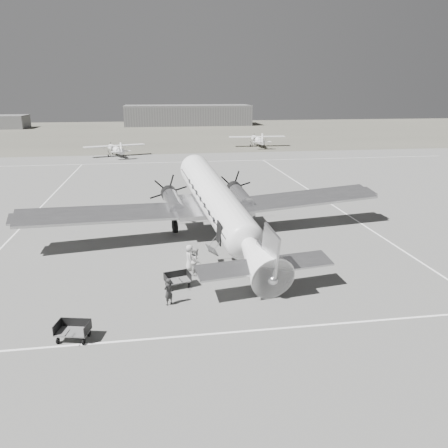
{
  "coord_description": "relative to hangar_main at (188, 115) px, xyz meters",
  "views": [
    {
      "loc": [
        -5.91,
        -32.85,
        11.54
      ],
      "look_at": [
        -1.33,
        -2.89,
        2.2
      ],
      "focal_mm": 35.0,
      "sensor_mm": 36.0,
      "label": 1
    }
  ],
  "objects": [
    {
      "name": "baggage_cart_near",
      "position": [
        -10.03,
        -128.33,
        -2.85
      ],
      "size": [
        1.83,
        1.5,
        0.9
      ],
      "primitive_type": null,
      "rotation": [
        0.0,
        0.0,
        0.25
      ],
      "color": "#5D5D5D",
      "rests_on": "ground"
    },
    {
      "name": "taxi_line_near",
      "position": [
        -5.0,
        -134.0,
        -3.29
      ],
      "size": [
        60.0,
        0.15,
        0.01
      ],
      "primitive_type": "cube",
      "color": "white",
      "rests_on": "ground"
    },
    {
      "name": "taxi_line_right",
      "position": [
        7.0,
        -120.0,
        -3.29
      ],
      "size": [
        0.15,
        80.0,
        0.01
      ],
      "primitive_type": "cube",
      "color": "white",
      "rests_on": "ground"
    },
    {
      "name": "ground",
      "position": [
        -5.0,
        -120.0,
        -3.3
      ],
      "size": [
        260.0,
        260.0,
        0.0
      ],
      "primitive_type": "plane",
      "color": "slate",
      "rests_on": "ground"
    },
    {
      "name": "ramp_agent",
      "position": [
        -8.72,
        -126.51,
        -2.41
      ],
      "size": [
        0.9,
        1.03,
        1.78
      ],
      "primitive_type": "imported",
      "rotation": [
        0.0,
        0.0,
        1.27
      ],
      "color": "#AAAAA7",
      "rests_on": "ground"
    },
    {
      "name": "ground_crew",
      "position": [
        -10.63,
        -130.54,
        -2.51
      ],
      "size": [
        0.69,
        0.67,
        1.59
      ],
      "primitive_type": "imported",
      "rotation": [
        0.0,
        0.0,
        3.87
      ],
      "color": "#292929",
      "rests_on": "ground"
    },
    {
      "name": "taxi_line_horizon",
      "position": [
        -5.0,
        -80.0,
        -3.29
      ],
      "size": [
        90.0,
        0.15,
        0.01
      ],
      "primitive_type": "cube",
      "color": "white",
      "rests_on": "ground"
    },
    {
      "name": "light_plane_right",
      "position": [
        10.14,
        -62.01,
        -2.06
      ],
      "size": [
        12.16,
        9.95,
        2.48
      ],
      "primitive_type": null,
      "rotation": [
        0.0,
        0.0,
        -0.02
      ],
      "color": "white",
      "rests_on": "ground"
    },
    {
      "name": "light_plane_left",
      "position": [
        -18.28,
        -71.94,
        -2.16
      ],
      "size": [
        13.2,
        11.89,
        2.27
      ],
      "primitive_type": null,
      "rotation": [
        0.0,
        0.0,
        0.32
      ],
      "color": "white",
      "rests_on": "ground"
    },
    {
      "name": "dc3_airliner",
      "position": [
        -6.33,
        -120.89,
        -0.41
      ],
      "size": [
        33.28,
        25.54,
        5.79
      ],
      "primitive_type": null,
      "rotation": [
        0.0,
        0.0,
        0.16
      ],
      "color": "silver",
      "rests_on": "ground"
    },
    {
      "name": "grass_infield",
      "position": [
        -5.0,
        -25.0,
        -3.3
      ],
      "size": [
        260.0,
        90.0,
        0.01
      ],
      "primitive_type": "cube",
      "color": "#5D5A4E",
      "rests_on": "ground"
    },
    {
      "name": "passenger",
      "position": [
        -9.09,
        -125.76,
        -2.42
      ],
      "size": [
        0.57,
        0.86,
        1.75
      ],
      "primitive_type": "imported",
      "rotation": [
        0.0,
        0.0,
        1.59
      ],
      "color": "#B1B1AF",
      "rests_on": "ground"
    },
    {
      "name": "hangar_main",
      "position": [
        0.0,
        0.0,
        0.0
      ],
      "size": [
        42.0,
        14.0,
        6.6
      ],
      "color": "#5E5E5E",
      "rests_on": "ground"
    },
    {
      "name": "taxi_line_left",
      "position": [
        -23.0,
        -110.0,
        -3.29
      ],
      "size": [
        0.15,
        60.0,
        0.01
      ],
      "primitive_type": "cube",
      "color": "white",
      "rests_on": "ground"
    },
    {
      "name": "baggage_cart_far",
      "position": [
        -15.29,
        -133.5,
        -2.84
      ],
      "size": [
        1.85,
        1.49,
        0.92
      ],
      "primitive_type": null,
      "rotation": [
        0.0,
        0.0,
        -0.22
      ],
      "color": "#5D5D5D",
      "rests_on": "ground"
    }
  ]
}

